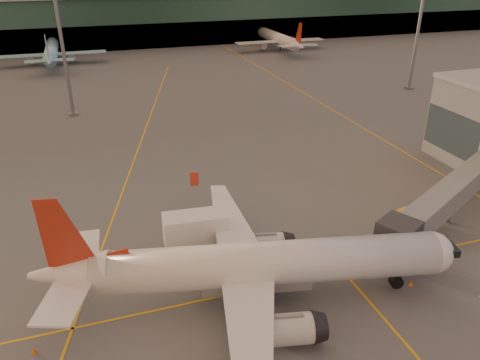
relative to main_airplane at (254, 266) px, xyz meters
name	(u,v)px	position (x,y,z in m)	size (l,w,h in m)	color
ground	(320,314)	(4.95, -3.70, -3.70)	(600.00, 600.00, 0.00)	#4C4F54
taxi_markings	(156,146)	(-2.37, 40.79, -3.69)	(100.12, 173.00, 0.01)	gold
terminal	(129,19)	(4.95, 138.10, 5.06)	(400.00, 20.00, 17.60)	#19382D
mast_west_near	(61,37)	(-15.05, 62.30, 11.16)	(2.40, 2.40, 25.60)	slate
mast_east_near	(419,23)	(59.95, 58.30, 11.16)	(2.40, 2.40, 25.60)	slate
main_airplane	(254,266)	(0.00, 0.00, 0.00)	(37.41, 34.01, 11.38)	white
jet_bridge	(459,188)	(27.82, 6.39, 0.26)	(28.87, 17.23, 5.70)	slate
catering_truck	(196,233)	(-3.25, 8.35, -0.88)	(6.58, 3.36, 4.95)	#9F2516
pushback_tug	(405,219)	(21.38, 6.89, -2.98)	(3.74, 2.57, 1.76)	black
cone_nose	(445,264)	(20.09, -1.46, -3.39)	(0.49, 0.49, 0.63)	orange
cone_tail	(34,351)	(-18.69, -0.57, -3.46)	(0.39, 0.39, 0.50)	orange
cone_wing_left	(197,213)	(-1.23, 16.78, -3.46)	(0.38, 0.38, 0.48)	orange
cone_fwd	(411,283)	(15.02, -2.89, -3.43)	(0.43, 0.43, 0.55)	orange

